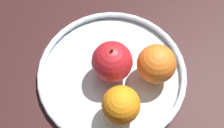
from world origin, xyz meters
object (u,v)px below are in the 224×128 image
fruit_bowl (112,73)px  orange_back_left (156,64)px  apple (112,62)px  orange_back_right (121,105)px

fruit_bowl → orange_back_left: 9.50cm
apple → orange_back_right: bearing=143.5°
orange_back_left → orange_back_right: orange_back_left is taller
apple → orange_back_right: 8.56cm
fruit_bowl → orange_back_left: bearing=-139.9°
orange_back_left → orange_back_right: size_ratio=1.08×
fruit_bowl → apple: bearing=27.0°
fruit_bowl → apple: apple is taller
orange_back_right → apple: bearing=-36.5°
orange_back_left → apple: bearing=40.1°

